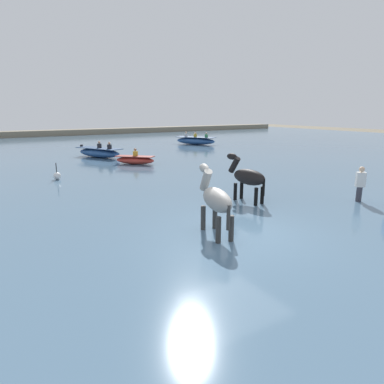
{
  "coord_description": "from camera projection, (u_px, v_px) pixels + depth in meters",
  "views": [
    {
      "loc": [
        -5.52,
        -6.71,
        3.61
      ],
      "look_at": [
        0.45,
        2.97,
        0.83
      ],
      "focal_mm": 31.38,
      "sensor_mm": 36.0,
      "label": 1
    }
  ],
  "objects": [
    {
      "name": "horse_trailing_black",
      "position": [
        247.0,
        178.0,
        12.2
      ],
      "size": [
        0.67,
        1.88,
        2.03
      ],
      "color": "black",
      "rests_on": "ground"
    },
    {
      "name": "horse_lead_grey",
      "position": [
        216.0,
        201.0,
        8.92
      ],
      "size": [
        0.82,
        1.97,
        2.14
      ],
      "color": "gray",
      "rests_on": "ground"
    },
    {
      "name": "boat_mid_outer",
      "position": [
        196.0,
        141.0,
        32.9
      ],
      "size": [
        3.2,
        4.12,
        1.21
      ],
      "color": "#28518E",
      "rests_on": "water_surface"
    },
    {
      "name": "channel_buoy",
      "position": [
        57.0,
        176.0,
        16.25
      ],
      "size": [
        0.35,
        0.35,
        0.81
      ],
      "color": "silver",
      "rests_on": "water_surface"
    },
    {
      "name": "water_surface",
      "position": [
        114.0,
        178.0,
        17.45
      ],
      "size": [
        90.0,
        90.0,
        0.33
      ],
      "primitive_type": "cube",
      "color": "slate",
      "rests_on": "ground"
    },
    {
      "name": "far_shoreline",
      "position": [
        33.0,
        135.0,
        43.14
      ],
      "size": [
        80.0,
        2.4,
        1.06
      ],
      "primitive_type": "cube",
      "color": "gray",
      "rests_on": "ground"
    },
    {
      "name": "boat_distant_east",
      "position": [
        99.0,
        153.0,
        23.9
      ],
      "size": [
        2.72,
        3.93,
        1.15
      ],
      "color": "#28518E",
      "rests_on": "water_surface"
    },
    {
      "name": "ground_plane",
      "position": [
        235.0,
        245.0,
        9.22
      ],
      "size": [
        120.0,
        120.0,
        0.0
      ],
      "primitive_type": "plane",
      "color": "#756B56"
    },
    {
      "name": "person_wading_close",
      "position": [
        360.0,
        187.0,
        12.28
      ],
      "size": [
        0.37,
        0.36,
        1.63
      ],
      "color": "#383842",
      "rests_on": "ground"
    },
    {
      "name": "boat_near_starboard",
      "position": [
        135.0,
        160.0,
        20.96
      ],
      "size": [
        2.35,
        2.34,
        0.98
      ],
      "color": "#BC382D",
      "rests_on": "water_surface"
    }
  ]
}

